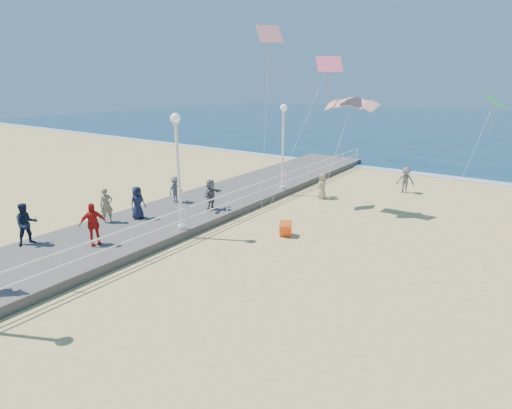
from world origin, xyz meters
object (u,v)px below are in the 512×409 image
Objects in this scene: spectator_7 at (27,224)px; box_kite at (286,230)px; spectator_5 at (211,195)px; spectator_6 at (106,205)px; lamp_post_far at (283,138)px; spectator_2 at (175,189)px; beach_walker_a at (405,180)px; spectator_4 at (137,203)px; spectator_3 at (93,224)px; beach_walker_c at (322,186)px; lamp_post_mid at (178,160)px.

spectator_7 reaches higher than box_kite.
spectator_6 is at bearing 139.94° from spectator_5.
lamp_post_far is at bearing 1.24° from spectator_6.
spectator_2 is 14.77m from beach_walker_a.
spectator_4 is 16.93m from beach_walker_a.
beach_walker_a reaches higher than box_kite.
spectator_3 is 2.86m from spectator_6.
spectator_4 reaches higher than beach_walker_a.
spectator_6 is (-2.78, -4.48, 0.03)m from spectator_5.
spectator_3 reaches higher than beach_walker_c.
box_kite is (4.77, -0.17, -0.93)m from spectator_5.
spectator_4 is at bearing -170.95° from spectator_2.
lamp_post_mid is 15.66m from beach_walker_a.
beach_walker_c is 2.69× the size of box_kite.
spectator_4 reaches higher than spectator_2.
spectator_4 is (-1.22, 3.29, -0.08)m from spectator_3.
lamp_post_mid is at bearing -48.55° from spectator_6.
lamp_post_mid is at bearing -172.72° from spectator_5.
lamp_post_mid is 8.87× the size of box_kite.
lamp_post_mid is 5.93m from box_kite.
spectator_6 is 1.00× the size of beach_walker_a.
spectator_4 is at bearing -176.96° from lamp_post_mid.
lamp_post_far is 14.75m from spectator_7.
lamp_post_mid reaches higher than beach_walker_c.
spectator_4 is 0.97× the size of beach_walker_a.
spectator_2 is 0.88× the size of beach_walker_a.
spectator_2 is 7.98m from spectator_7.
spectator_3 is 8.52m from box_kite.
lamp_post_mid reaches higher than box_kite.
spectator_3 is at bearing -115.34° from spectator_6.
spectator_2 reaches higher than beach_walker_c.
spectator_7 is (-3.99, -14.00, -2.36)m from lamp_post_far.
beach_walker_a is (8.00, 17.49, -0.46)m from spectator_3.
spectator_6 is 12.66m from beach_walker_c.
spectator_7 is 21.67m from beach_walker_a.
lamp_post_mid reaches higher than spectator_2.
spectator_4 reaches higher than beach_walker_c.
spectator_3 is 3.05× the size of box_kite.
spectator_5 reaches higher than box_kite.
lamp_post_mid is 9.00m from lamp_post_far.
spectator_6 reaches higher than spectator_5.
lamp_post_far is at bearing -30.33° from spectator_2.
spectator_5 is at bearing -65.29° from beach_walker_c.
spectator_3 is at bearing -43.94° from spectator_7.
spectator_7 is at bearing 174.97° from spectator_2.
beach_walker_c is at bearing -35.23° from spectator_5.
spectator_5 is 8.68m from spectator_7.
spectator_7 is at bearing -62.15° from beach_walker_c.
beach_walker_a is at bearing 100.26° from beach_walker_c.
beach_walker_a is 1.06× the size of beach_walker_c.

